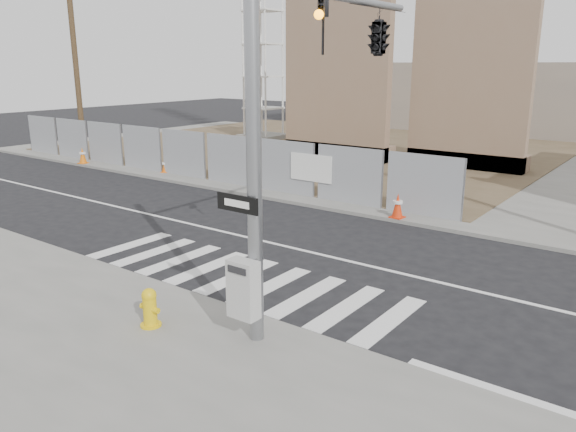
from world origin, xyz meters
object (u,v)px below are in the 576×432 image
Objects in this scene: traffic_cone_b at (165,166)px; traffic_cone_d at (398,206)px; signal_pole at (342,71)px; fire_hydrant at (150,307)px; traffic_cone_c at (300,183)px; traffic_cone_a at (83,156)px.

traffic_cone_d is at bearing -3.98° from traffic_cone_b.
signal_pole reaches higher than fire_hydrant.
traffic_cone_c is (7.32, 0.31, 0.05)m from traffic_cone_b.
traffic_cone_d reaches higher than fire_hydrant.
fire_hydrant is at bearing -91.73° from traffic_cone_d.
traffic_cone_d reaches higher than traffic_cone_a.
traffic_cone_d is (12.00, -0.84, 0.08)m from traffic_cone_b.
traffic_cone_c is 4.82m from traffic_cone_d.
traffic_cone_d is (17.09, -0.00, 0.00)m from traffic_cone_a.
traffic_cone_c is 0.92× the size of traffic_cone_d.
traffic_cone_a is at bearing -174.72° from traffic_cone_c.
fire_hydrant is 1.20× the size of traffic_cone_b.
fire_hydrant is (-1.91, -3.58, -4.29)m from signal_pole.
fire_hydrant reaches higher than traffic_cone_c.
signal_pole is 5.90m from fire_hydrant.
fire_hydrant is 1.02× the size of traffic_cone_c.
traffic_cone_d is at bearing 78.29° from fire_hydrant.
fire_hydrant is at bearing -30.38° from traffic_cone_a.
traffic_cone_d is at bearing 104.45° from signal_pole.
fire_hydrant is 9.85m from traffic_cone_d.
traffic_cone_a is (-18.71, 6.27, -4.27)m from signal_pole.
traffic_cone_b is (-11.70, 10.68, -0.07)m from fire_hydrant.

